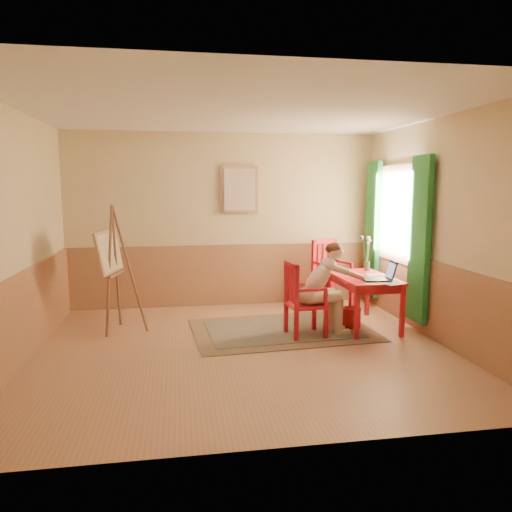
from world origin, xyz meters
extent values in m
cube|color=tan|center=(0.00, 0.00, -0.01)|extent=(5.00, 4.50, 0.02)
cube|color=white|center=(0.00, 0.00, 2.81)|extent=(5.00, 4.50, 0.02)
cube|color=#D9BD84|center=(0.00, 2.26, 1.40)|extent=(5.00, 0.02, 2.80)
cube|color=#D9BD84|center=(0.00, -2.26, 1.40)|extent=(5.00, 0.02, 2.80)
cube|color=#D9BD84|center=(-2.51, 0.00, 1.40)|extent=(0.02, 4.50, 2.80)
cube|color=#D9BD84|center=(2.51, 0.00, 1.40)|extent=(0.02, 4.50, 2.80)
cube|color=#9D6C4A|center=(0.00, 2.23, 0.50)|extent=(5.00, 0.04, 1.00)
cube|color=#9D6C4A|center=(-2.48, 0.00, 0.50)|extent=(0.04, 4.50, 1.00)
cube|color=#9D6C4A|center=(2.48, 0.00, 0.50)|extent=(0.04, 4.50, 1.00)
cube|color=white|center=(2.47, 1.10, 1.55)|extent=(0.02, 1.00, 1.30)
cube|color=#A87A59|center=(2.45, 1.10, 1.55)|extent=(0.03, 1.12, 1.42)
cube|color=#2C8F45|center=(2.40, 0.32, 1.25)|extent=(0.08, 0.45, 2.20)
cube|color=#2C8F45|center=(2.40, 1.88, 1.25)|extent=(0.08, 0.45, 2.20)
cube|color=#A87A59|center=(0.25, 2.21, 1.90)|extent=(0.60, 0.04, 0.76)
cube|color=beige|center=(0.25, 2.19, 1.90)|extent=(0.50, 0.02, 0.66)
cube|color=#8C7251|center=(0.63, 0.65, 0.01)|extent=(2.51, 1.77, 0.01)
cube|color=black|center=(0.63, 0.65, 0.01)|extent=(2.08, 1.34, 0.01)
cube|color=red|center=(1.77, 0.66, 0.70)|extent=(0.75, 1.22, 0.04)
cube|color=red|center=(1.77, 0.66, 0.63)|extent=(0.65, 1.11, 0.10)
cube|color=red|center=(1.47, 0.10, 0.34)|extent=(0.06, 0.06, 0.68)
cube|color=red|center=(2.10, 0.12, 0.34)|extent=(0.06, 0.06, 0.68)
cube|color=red|center=(1.45, 1.21, 0.34)|extent=(0.06, 0.06, 0.68)
cube|color=red|center=(2.07, 1.22, 0.34)|extent=(0.06, 0.06, 0.68)
cube|color=red|center=(0.87, 0.36, 0.42)|extent=(0.50, 0.48, 0.04)
cube|color=red|center=(0.70, 0.14, 0.20)|extent=(0.05, 0.05, 0.40)
cube|color=red|center=(1.10, 0.19, 0.20)|extent=(0.05, 0.05, 0.40)
cube|color=red|center=(0.65, 0.52, 0.20)|extent=(0.05, 0.05, 0.40)
cube|color=red|center=(1.05, 0.57, 0.20)|extent=(0.05, 0.05, 0.40)
cube|color=red|center=(0.70, 0.14, 0.71)|extent=(0.05, 0.05, 0.54)
cube|color=red|center=(0.65, 0.52, 0.71)|extent=(0.05, 0.05, 0.54)
cube|color=red|center=(0.67, 0.33, 0.95)|extent=(0.10, 0.44, 0.06)
cube|color=red|center=(0.68, 0.23, 0.70)|extent=(0.03, 0.05, 0.44)
cube|color=red|center=(0.67, 0.33, 0.70)|extent=(0.03, 0.05, 0.44)
cube|color=red|center=(0.66, 0.43, 0.70)|extent=(0.03, 0.05, 0.44)
cube|color=red|center=(0.90, 0.16, 0.66)|extent=(0.41, 0.09, 0.03)
cube|color=red|center=(1.09, 0.19, 0.55)|extent=(0.04, 0.04, 0.22)
cube|color=red|center=(0.85, 0.55, 0.66)|extent=(0.41, 0.09, 0.03)
cube|color=red|center=(1.04, 0.57, 0.55)|extent=(0.04, 0.04, 0.22)
cube|color=red|center=(1.69, 1.74, 0.47)|extent=(0.63, 0.65, 0.05)
cube|color=red|center=(1.41, 1.87, 0.22)|extent=(0.07, 0.07, 0.44)
cube|color=red|center=(1.58, 1.46, 0.22)|extent=(0.07, 0.07, 0.44)
cube|color=red|center=(1.81, 2.03, 0.22)|extent=(0.07, 0.07, 0.44)
cube|color=red|center=(1.97, 1.61, 0.22)|extent=(0.07, 0.07, 0.44)
cube|color=red|center=(1.41, 1.87, 0.79)|extent=(0.07, 0.07, 0.60)
cube|color=red|center=(1.81, 2.03, 0.79)|extent=(0.07, 0.07, 0.60)
cube|color=red|center=(1.61, 1.95, 1.06)|extent=(0.47, 0.23, 0.07)
cube|color=red|center=(1.51, 1.91, 0.78)|extent=(0.06, 0.05, 0.49)
cube|color=red|center=(1.61, 1.95, 0.78)|extent=(0.06, 0.05, 0.49)
cube|color=red|center=(1.71, 1.99, 0.78)|extent=(0.06, 0.05, 0.49)
cube|color=red|center=(1.49, 1.67, 0.73)|extent=(0.21, 0.43, 0.04)
cube|color=red|center=(1.57, 1.47, 0.61)|extent=(0.06, 0.06, 0.24)
cube|color=red|center=(1.89, 1.82, 0.73)|extent=(0.21, 0.43, 0.04)
cube|color=red|center=(1.97, 1.62, 0.61)|extent=(0.06, 0.06, 0.24)
ellipsoid|color=beige|center=(0.89, 0.34, 0.54)|extent=(0.31, 0.38, 0.22)
cylinder|color=beige|center=(1.10, 0.28, 0.53)|extent=(0.44, 0.20, 0.15)
cylinder|color=beige|center=(1.08, 0.45, 0.53)|extent=(0.44, 0.20, 0.15)
cylinder|color=beige|center=(1.31, 0.31, 0.28)|extent=(0.12, 0.12, 0.49)
cylinder|color=beige|center=(1.28, 0.48, 0.28)|extent=(0.12, 0.12, 0.49)
cube|color=beige|center=(1.37, 0.31, 0.04)|extent=(0.21, 0.11, 0.07)
cube|color=beige|center=(1.35, 0.49, 0.04)|extent=(0.21, 0.11, 0.07)
ellipsoid|color=beige|center=(1.03, 0.36, 0.76)|extent=(0.50, 0.33, 0.51)
ellipsoid|color=beige|center=(1.18, 0.38, 0.94)|extent=(0.23, 0.31, 0.17)
sphere|color=beige|center=(1.28, 0.39, 1.10)|extent=(0.22, 0.22, 0.19)
ellipsoid|color=#572717|center=(1.26, 0.39, 1.16)|extent=(0.20, 0.21, 0.14)
sphere|color=#572717|center=(1.18, 0.38, 1.15)|extent=(0.11, 0.11, 0.10)
cylinder|color=beige|center=(1.28, 0.25, 0.89)|extent=(0.21, 0.09, 0.15)
cylinder|color=beige|center=(1.50, 0.29, 0.81)|extent=(0.29, 0.17, 0.17)
sphere|color=beige|center=(1.38, 0.25, 0.86)|extent=(0.10, 0.10, 0.09)
sphere|color=beige|center=(1.62, 0.34, 0.76)|extent=(0.08, 0.08, 0.07)
cylinder|color=beige|center=(1.25, 0.53, 0.89)|extent=(0.23, 0.13, 0.15)
cylinder|color=beige|center=(1.47, 0.54, 0.81)|extent=(0.29, 0.11, 0.17)
sphere|color=beige|center=(1.34, 0.55, 0.86)|extent=(0.10, 0.10, 0.09)
sphere|color=beige|center=(1.60, 0.52, 0.76)|extent=(0.08, 0.08, 0.07)
cube|color=#1E2338|center=(1.82, 0.33, 0.73)|extent=(0.37, 0.28, 0.02)
cube|color=#2D3342|center=(1.82, 0.33, 0.73)|extent=(0.32, 0.22, 0.00)
cube|color=#1E2338|center=(2.02, 0.31, 0.86)|extent=(0.09, 0.26, 0.24)
cube|color=#99BFF2|center=(2.01, 0.32, 0.85)|extent=(0.07, 0.21, 0.19)
cube|color=white|center=(1.95, 0.08, 0.72)|extent=(0.29, 0.25, 0.00)
cube|color=white|center=(1.99, 0.72, 0.72)|extent=(0.26, 0.19, 0.00)
cube|color=white|center=(1.62, 0.87, 0.72)|extent=(0.31, 0.27, 0.00)
cube|color=white|center=(1.97, 0.40, 0.72)|extent=(0.28, 0.22, 0.00)
cylinder|color=#3F724C|center=(1.99, 1.07, 0.79)|extent=(0.09, 0.09, 0.14)
cylinder|color=#3F7233|center=(1.96, 1.12, 1.02)|extent=(0.07, 0.11, 0.37)
sphere|color=#728CD8|center=(1.94, 1.17, 1.20)|extent=(0.06, 0.06, 0.06)
cylinder|color=#3F7233|center=(1.97, 1.04, 1.03)|extent=(0.05, 0.08, 0.38)
sphere|color=pink|center=(1.95, 1.00, 1.22)|extent=(0.04, 0.04, 0.04)
cylinder|color=#3F7233|center=(2.00, 1.09, 0.98)|extent=(0.02, 0.04, 0.28)
sphere|color=pink|center=(2.01, 1.10, 1.12)|extent=(0.05, 0.05, 0.04)
cylinder|color=#3F7233|center=(1.97, 1.02, 1.02)|extent=(0.05, 0.11, 0.36)
sphere|color=#728CD8|center=(1.95, 0.97, 1.20)|extent=(0.05, 0.05, 0.05)
cylinder|color=#3F7233|center=(2.02, 1.11, 1.00)|extent=(0.07, 0.08, 0.32)
sphere|color=pink|center=(2.06, 1.15, 1.15)|extent=(0.05, 0.05, 0.05)
cylinder|color=#3F7233|center=(2.01, 1.09, 1.00)|extent=(0.04, 0.05, 0.32)
sphere|color=pink|center=(2.03, 1.11, 1.16)|extent=(0.05, 0.05, 0.04)
cylinder|color=#3F7233|center=(2.02, 1.12, 1.02)|extent=(0.06, 0.10, 0.36)
sphere|color=#728CD8|center=(2.05, 1.16, 1.20)|extent=(0.05, 0.05, 0.04)
cylinder|color=red|center=(1.59, 0.62, 0.14)|extent=(0.31, 0.31, 0.28)
cylinder|color=brown|center=(-1.65, 0.88, 0.85)|extent=(0.15, 0.30, 1.71)
cylinder|color=brown|center=(-1.59, 1.15, 0.85)|extent=(0.05, 0.31, 1.71)
cylinder|color=brown|center=(-1.39, 0.96, 0.85)|extent=(0.44, 0.13, 1.71)
cylinder|color=brown|center=(-1.64, 1.02, 0.78)|extent=(0.13, 0.47, 0.03)
cube|color=brown|center=(-1.59, 1.00, 0.78)|extent=(0.16, 0.52, 0.03)
cube|color=#A87A59|center=(-1.66, 1.02, 1.08)|extent=(0.29, 0.77, 0.57)
cube|color=beige|center=(-1.64, 1.02, 1.08)|extent=(0.24, 0.69, 0.49)
camera|label=1|loc=(-0.74, -5.51, 1.94)|focal=33.55mm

